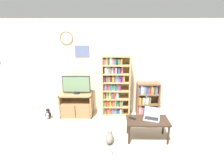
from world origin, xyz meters
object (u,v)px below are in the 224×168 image
at_px(cat, 110,138).
at_px(bookshelf_short, 147,98).
at_px(penguin_figurine, 48,114).
at_px(bookshelf_tall, 114,86).
at_px(television, 76,85).
at_px(laptop, 152,116).
at_px(coffee_table, 148,122).
at_px(remote_near_laptop, 133,118).
at_px(tv_stand, 77,105).

bearing_deg(cat, bookshelf_short, 57.77).
distance_m(bookshelf_short, penguin_figurine, 2.75).
bearing_deg(bookshelf_short, cat, -126.52).
xyz_separation_m(bookshelf_short, cat, (-1.01, -1.36, -0.37)).
bearing_deg(bookshelf_short, bookshelf_tall, -179.01).
distance_m(television, laptop, 2.16).
height_order(coffee_table, remote_near_laptop, remote_near_laptop).
bearing_deg(coffee_table, remote_near_laptop, 170.64).
height_order(tv_stand, bookshelf_short, bookshelf_short).
distance_m(coffee_table, laptop, 0.16).
xyz_separation_m(bookshelf_short, laptop, (-0.09, -1.16, 0.04)).
height_order(tv_stand, cat, tv_stand).
bearing_deg(penguin_figurine, coffee_table, -19.32).
bearing_deg(bookshelf_tall, remote_near_laptop, -70.99).
xyz_separation_m(laptop, cat, (-0.92, -0.21, -0.41)).
bearing_deg(bookshelf_tall, bookshelf_short, 0.99).
bearing_deg(remote_near_laptop, bookshelf_tall, 53.29).
bearing_deg(laptop, bookshelf_tall, 143.00).
bearing_deg(tv_stand, bookshelf_tall, 6.28).
bearing_deg(coffee_table, cat, -170.16).
bearing_deg(laptop, penguin_figurine, -179.95).
relative_size(tv_stand, television, 1.16).
bearing_deg(remote_near_laptop, television, 87.61).
relative_size(bookshelf_tall, coffee_table, 1.86).
height_order(television, laptop, television).
xyz_separation_m(remote_near_laptop, penguin_figurine, (-2.20, 0.83, -0.34)).
height_order(cat, penguin_figurine, penguin_figurine).
xyz_separation_m(tv_stand, bookshelf_short, (1.96, 0.13, 0.15)).
distance_m(bookshelf_tall, laptop, 1.44).
height_order(tv_stand, penguin_figurine, tv_stand).
bearing_deg(tv_stand, television, 50.28).
relative_size(television, bookshelf_tall, 0.45).
height_order(bookshelf_tall, remote_near_laptop, bookshelf_tall).
distance_m(remote_near_laptop, penguin_figurine, 2.37).
height_order(tv_stand, laptop, laptop).
xyz_separation_m(bookshelf_tall, remote_near_laptop, (0.40, -1.15, -0.36)).
xyz_separation_m(laptop, penguin_figurine, (-2.61, 0.82, -0.39)).
relative_size(coffee_table, cat, 1.70).
xyz_separation_m(television, laptop, (1.85, -1.05, -0.38)).
distance_m(coffee_table, penguin_figurine, 2.68).
bearing_deg(television, remote_near_laptop, -36.66).
relative_size(bookshelf_short, cat, 1.73).
height_order(coffee_table, penguin_figurine, coffee_table).
bearing_deg(laptop, bookshelf_short, 102.93).
distance_m(tv_stand, bookshelf_short, 1.97).
height_order(bookshelf_short, laptop, bookshelf_short).
height_order(television, remote_near_laptop, television).
xyz_separation_m(television, remote_near_laptop, (1.43, -1.06, -0.43)).
bearing_deg(bookshelf_short, remote_near_laptop, -113.61).
relative_size(television, penguin_figurine, 2.56).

